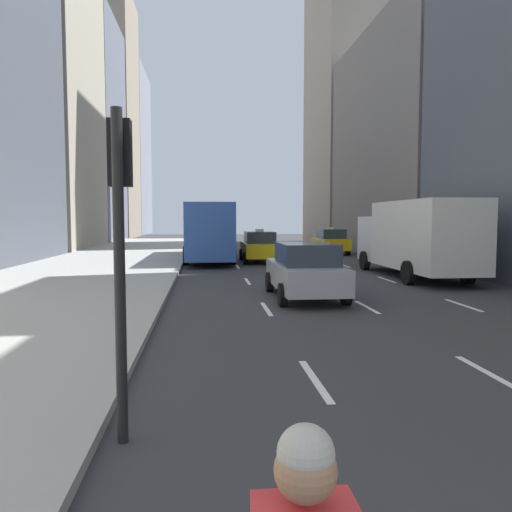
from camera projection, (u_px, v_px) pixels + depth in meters
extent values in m
cube|color=#9E9E99|center=(105.00, 265.00, 25.69)|extent=(8.00, 66.00, 0.15)
cube|color=white|center=(315.00, 380.00, 7.53)|extent=(0.12, 2.00, 0.01)
cube|color=white|center=(266.00, 309.00, 13.49)|extent=(0.12, 2.00, 0.01)
cube|color=white|center=(248.00, 281.00, 19.44)|extent=(0.12, 2.00, 0.01)
cube|color=white|center=(238.00, 267.00, 25.39)|extent=(0.12, 2.00, 0.01)
cube|color=white|center=(231.00, 258.00, 31.34)|extent=(0.12, 2.00, 0.01)
cube|color=white|center=(227.00, 251.00, 37.30)|extent=(0.12, 2.00, 0.01)
cube|color=white|center=(224.00, 247.00, 43.25)|extent=(0.12, 2.00, 0.01)
cube|color=white|center=(222.00, 244.00, 49.20)|extent=(0.12, 2.00, 0.01)
cube|color=white|center=(490.00, 374.00, 7.82)|extent=(0.12, 2.00, 0.01)
cube|color=white|center=(367.00, 307.00, 13.77)|extent=(0.12, 2.00, 0.01)
cube|color=white|center=(318.00, 280.00, 19.72)|extent=(0.12, 2.00, 0.01)
cube|color=white|center=(292.00, 266.00, 25.68)|extent=(0.12, 2.00, 0.01)
cube|color=white|center=(275.00, 257.00, 31.63)|extent=(0.12, 2.00, 0.01)
cube|color=white|center=(264.00, 251.00, 37.58)|extent=(0.12, 2.00, 0.01)
cube|color=white|center=(256.00, 247.00, 43.53)|extent=(0.12, 2.00, 0.01)
cube|color=white|center=(250.00, 243.00, 49.48)|extent=(0.12, 2.00, 0.01)
cube|color=white|center=(463.00, 305.00, 14.06)|extent=(0.12, 2.00, 0.01)
cube|color=white|center=(386.00, 280.00, 20.01)|extent=(0.12, 2.00, 0.01)
cube|color=white|center=(345.00, 266.00, 25.96)|extent=(0.12, 2.00, 0.01)
cube|color=white|center=(319.00, 257.00, 31.91)|extent=(0.12, 2.00, 0.01)
cube|color=white|center=(301.00, 251.00, 37.86)|extent=(0.12, 2.00, 0.01)
cube|color=white|center=(288.00, 247.00, 43.82)|extent=(0.12, 2.00, 0.01)
cube|color=white|center=(278.00, 243.00, 49.77)|extent=(0.12, 2.00, 0.01)
cube|color=#A89E89|center=(48.00, 21.00, 39.29)|extent=(6.00, 13.22, 36.06)
cube|color=slate|center=(88.00, 131.00, 52.58)|extent=(6.00, 12.13, 23.32)
cube|color=gray|center=(111.00, 118.00, 65.03)|extent=(6.00, 11.98, 31.18)
cube|color=gray|center=(127.00, 154.00, 78.88)|extent=(6.00, 14.98, 25.52)
cube|color=slate|center=(408.00, 143.00, 34.07)|extent=(6.00, 17.12, 15.19)
cube|color=gray|center=(346.00, 57.00, 48.54)|extent=(6.00, 11.99, 36.44)
cube|color=yellow|center=(330.00, 244.00, 34.65)|extent=(1.80, 4.40, 0.76)
cube|color=#28333D|center=(331.00, 234.00, 34.34)|extent=(1.58, 2.29, 0.64)
cube|color=#F2E599|center=(331.00, 228.00, 34.31)|extent=(0.44, 0.20, 0.14)
cylinder|color=black|center=(313.00, 248.00, 35.94)|extent=(0.22, 0.66, 0.66)
cylinder|color=black|center=(337.00, 248.00, 36.13)|extent=(0.22, 0.66, 0.66)
cylinder|color=black|center=(322.00, 251.00, 33.24)|extent=(0.22, 0.66, 0.66)
cylinder|color=black|center=(348.00, 250.00, 33.42)|extent=(0.22, 0.66, 0.66)
cube|color=yellow|center=(259.00, 249.00, 28.19)|extent=(1.80, 4.40, 0.76)
cube|color=#28333D|center=(260.00, 237.00, 27.88)|extent=(1.58, 2.29, 0.64)
cube|color=#F2E599|center=(260.00, 230.00, 27.85)|extent=(0.44, 0.20, 0.14)
cylinder|color=black|center=(241.00, 255.00, 29.48)|extent=(0.22, 0.66, 0.66)
cylinder|color=black|center=(272.00, 254.00, 29.66)|extent=(0.22, 0.66, 0.66)
cylinder|color=black|center=(245.00, 258.00, 26.78)|extent=(0.22, 0.66, 0.66)
cylinder|color=black|center=(278.00, 258.00, 26.96)|extent=(0.22, 0.66, 0.66)
cube|color=#9EA0A5|center=(304.00, 276.00, 15.33)|extent=(1.80, 4.60, 0.74)
cube|color=#28333D|center=(306.00, 254.00, 15.00)|extent=(1.58, 2.39, 0.64)
cylinder|color=black|center=(270.00, 282.00, 16.68)|extent=(0.22, 0.66, 0.66)
cylinder|color=black|center=(322.00, 281.00, 16.86)|extent=(0.22, 0.66, 0.66)
cylinder|color=black|center=(283.00, 295.00, 13.85)|extent=(0.22, 0.66, 0.66)
cylinder|color=black|center=(346.00, 294.00, 14.03)|extent=(0.22, 0.66, 0.66)
cube|color=#2D519E|center=(209.00, 230.00, 29.49)|extent=(2.50, 11.60, 2.90)
cube|color=#28333D|center=(208.00, 223.00, 35.17)|extent=(2.30, 0.12, 1.40)
cube|color=#28333D|center=(188.00, 224.00, 29.34)|extent=(0.08, 9.86, 1.10)
cube|color=yellow|center=(208.00, 210.00, 35.10)|extent=(1.50, 0.10, 0.36)
cylinder|color=black|center=(190.00, 248.00, 33.03)|extent=(0.30, 1.00, 1.00)
cylinder|color=black|center=(227.00, 248.00, 33.28)|extent=(0.30, 1.00, 1.00)
cylinder|color=black|center=(186.00, 256.00, 26.29)|extent=(0.30, 1.00, 1.00)
cylinder|color=black|center=(233.00, 255.00, 26.55)|extent=(0.30, 1.00, 1.00)
cube|color=silver|center=(386.00, 239.00, 23.83)|extent=(2.10, 2.40, 2.10)
cube|color=#28333D|center=(378.00, 232.00, 24.95)|extent=(1.90, 0.10, 0.90)
cube|color=silver|center=(425.00, 235.00, 19.64)|extent=(2.30, 6.00, 2.70)
cylinder|color=black|center=(365.00, 261.00, 23.80)|extent=(0.28, 0.90, 0.90)
cylinder|color=black|center=(407.00, 260.00, 24.01)|extent=(0.28, 0.90, 0.90)
cylinder|color=black|center=(409.00, 273.00, 18.43)|extent=(0.28, 0.90, 0.90)
cylinder|color=black|center=(468.00, 272.00, 18.67)|extent=(0.28, 0.90, 0.90)
sphere|color=#9E7051|center=(306.00, 470.00, 1.69)|extent=(0.22, 0.22, 0.22)
sphere|color=#B2AD9E|center=(306.00, 453.00, 1.69)|extent=(0.20, 0.20, 0.20)
cylinder|color=black|center=(120.00, 279.00, 5.33)|extent=(0.12, 0.12, 3.60)
cube|color=black|center=(120.00, 153.00, 5.41)|extent=(0.24, 0.20, 0.72)
sphere|color=red|center=(121.00, 133.00, 5.50)|extent=(0.14, 0.14, 0.14)
sphere|color=#4C3F14|center=(122.00, 154.00, 5.51)|extent=(0.14, 0.14, 0.14)
sphere|color=#198C2D|center=(122.00, 175.00, 5.53)|extent=(0.14, 0.14, 0.14)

